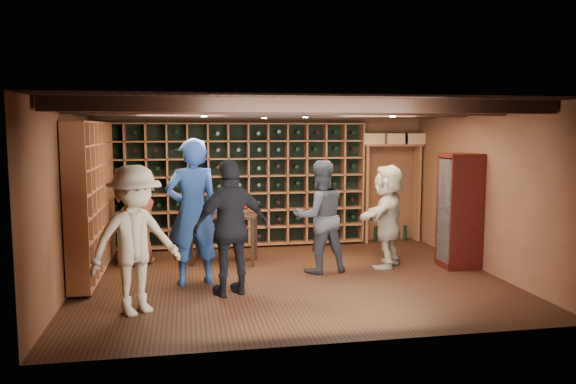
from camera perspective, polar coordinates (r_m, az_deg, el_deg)
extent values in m
plane|color=#32190E|center=(8.22, 0.23, -8.78)|extent=(6.00, 6.00, 0.00)
plane|color=brown|center=(10.44, -2.30, 1.45)|extent=(6.00, 0.00, 6.00)
plane|color=brown|center=(5.57, 4.99, -3.01)|extent=(6.00, 0.00, 6.00)
plane|color=brown|center=(8.00, -21.40, -0.54)|extent=(0.00, 5.00, 5.00)
plane|color=brown|center=(9.03, 19.29, 0.30)|extent=(0.00, 5.00, 5.00)
plane|color=black|center=(7.94, 0.24, 8.90)|extent=(6.00, 6.00, 0.00)
cube|color=black|center=(6.37, 2.93, 8.76)|extent=(5.90, 0.18, 0.16)
cube|color=black|center=(7.44, 0.96, 8.44)|extent=(5.90, 0.18, 0.16)
cube|color=black|center=(8.53, -0.51, 8.20)|extent=(5.90, 0.18, 0.16)
cube|color=black|center=(9.61, -1.65, 8.00)|extent=(5.90, 0.18, 0.16)
cylinder|color=black|center=(7.80, -8.54, 8.06)|extent=(0.10, 0.10, 0.10)
cylinder|color=black|center=(8.39, 1.76, 8.02)|extent=(0.10, 0.10, 0.10)
cylinder|color=black|center=(8.03, 10.61, 7.98)|extent=(0.10, 0.10, 0.10)
cylinder|color=black|center=(9.09, -2.42, 7.90)|extent=(0.10, 0.10, 0.10)
cube|color=brown|center=(10.22, -5.08, 0.76)|extent=(4.65, 0.30, 2.20)
cube|color=black|center=(10.22, -5.08, 0.76)|extent=(4.56, 0.02, 2.16)
cube|color=brown|center=(8.79, -19.27, -0.52)|extent=(0.30, 2.65, 2.20)
cube|color=black|center=(8.79, -19.27, -0.52)|extent=(0.29, 0.02, 2.16)
cube|color=brown|center=(10.83, 10.54, 4.71)|extent=(1.15, 0.32, 0.04)
cube|color=brown|center=(11.09, 12.95, -0.07)|extent=(0.05, 0.28, 1.85)
cube|color=brown|center=(10.72, 7.84, -0.18)|extent=(0.05, 0.28, 1.85)
cube|color=tan|center=(10.69, 8.54, 5.37)|extent=(0.40, 0.30, 0.20)
cube|color=tan|center=(10.85, 10.80, 5.34)|extent=(0.40, 0.30, 0.20)
cube|color=tan|center=(10.98, 12.51, 5.32)|extent=(0.40, 0.30, 0.20)
cube|color=#380D0B|center=(9.27, 16.88, -6.99)|extent=(0.55, 0.50, 0.10)
cube|color=#380D0B|center=(9.11, 17.06, -1.78)|extent=(0.55, 0.50, 1.70)
cube|color=white|center=(9.00, 15.59, -1.84)|extent=(0.01, 0.46, 1.60)
cube|color=#380D0B|center=(9.11, 17.06, -1.78)|extent=(0.50, 0.44, 0.02)
sphere|color=#59260C|center=(9.09, 16.97, -1.16)|extent=(0.18, 0.18, 0.18)
imported|color=navy|center=(7.86, -9.67, -2.02)|extent=(0.82, 0.62, 2.03)
imported|color=#222227|center=(8.44, 3.27, -2.53)|extent=(0.90, 0.75, 1.69)
imported|color=maroon|center=(9.23, -15.09, -2.33)|extent=(0.76, 0.90, 1.58)
imported|color=black|center=(7.30, -5.77, -3.64)|extent=(1.12, 0.75, 1.77)
imported|color=gray|center=(6.78, -15.26, -4.74)|extent=(1.30, 1.15, 1.75)
imported|color=gray|center=(8.93, 10.10, -2.40)|extent=(1.26, 1.48, 1.61)
cube|color=black|center=(9.03, -6.54, -2.41)|extent=(1.15, 0.76, 0.04)
cube|color=black|center=(8.98, -9.80, -5.09)|extent=(0.06, 0.06, 0.76)
cube|color=black|center=(8.82, -3.61, -5.22)|extent=(0.06, 0.06, 0.76)
cube|color=black|center=(9.40, -9.22, -4.55)|extent=(0.06, 0.06, 0.76)
cube|color=black|center=(9.25, -3.31, -4.66)|extent=(0.06, 0.06, 0.76)
cylinder|color=black|center=(9.09, -8.15, -1.34)|extent=(0.07, 0.07, 0.28)
cylinder|color=black|center=(9.05, -6.78, -1.35)|extent=(0.07, 0.07, 0.28)
cylinder|color=black|center=(9.01, -5.12, -1.37)|extent=(0.07, 0.07, 0.28)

